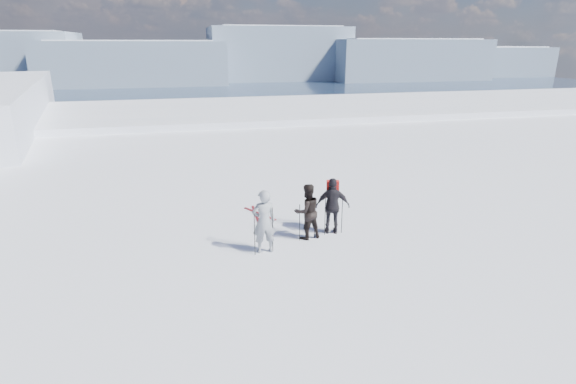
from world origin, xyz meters
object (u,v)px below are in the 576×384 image
object	(u,v)px
skier_pack	(333,206)
skier_dark	(307,211)
skier_grey	(264,222)
skis_loose	(258,214)

from	to	relation	value
skier_pack	skier_dark	bearing A→B (deg)	27.34
skier_grey	skis_loose	size ratio (longest dim) A/B	1.12
skier_grey	skier_pack	xyz separation A→B (m)	(2.38, 0.86, -0.04)
skier_grey	skier_pack	world-z (taller)	skier_grey
skier_grey	skis_loose	xyz separation A→B (m)	(0.34, 3.06, -0.94)
skier_grey	skier_pack	bearing A→B (deg)	-162.24
skier_dark	skis_loose	size ratio (longest dim) A/B	1.04
skier_grey	skier_dark	size ratio (longest dim) A/B	1.08
skier_dark	skis_loose	xyz separation A→B (m)	(-1.14, 2.39, -0.87)
skier_dark	skier_grey	bearing A→B (deg)	12.99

